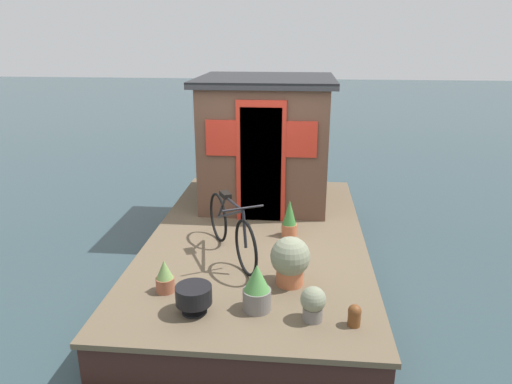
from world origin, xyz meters
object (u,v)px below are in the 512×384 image
object	(u,v)px
potted_plant_mint	(290,260)
potted_plant_ivy	(289,219)
houseboat_cabin	(266,140)
potted_plant_basil	(165,277)
bicycle	(231,228)
charcoal_grill	(194,296)
potted_plant_geranium	(313,303)
mooring_bollard	(354,315)
potted_plant_succulent	(257,289)

from	to	relation	value
potted_plant_mint	potted_plant_ivy	xyz separation A→B (m)	(1.35, 0.04, -0.05)
houseboat_cabin	potted_plant_basil	world-z (taller)	houseboat_cabin
bicycle	potted_plant_ivy	xyz separation A→B (m)	(0.70, -0.71, -0.12)
houseboat_cabin	potted_plant_mint	distance (m)	2.97
potted_plant_ivy	potted_plant_basil	xyz separation A→B (m)	(-1.64, 1.30, -0.07)
potted_plant_basil	charcoal_grill	size ratio (longest dim) A/B	1.01
potted_plant_mint	potted_plant_geranium	bearing A→B (deg)	-160.54
bicycle	mooring_bollard	bearing A→B (deg)	-135.06
bicycle	potted_plant_mint	size ratio (longest dim) A/B	2.70
potted_plant_geranium	potted_plant_succulent	bearing A→B (deg)	76.40
potted_plant_succulent	mooring_bollard	distance (m)	0.99
bicycle	potted_plant_mint	xyz separation A→B (m)	(-0.65, -0.75, -0.07)
potted_plant_geranium	mooring_bollard	world-z (taller)	potted_plant_geranium
houseboat_cabin	potted_plant_geranium	bearing A→B (deg)	-168.32
potted_plant_mint	potted_plant_geranium	xyz separation A→B (m)	(-0.69, -0.24, -0.11)
houseboat_cabin	potted_plant_succulent	size ratio (longest dim) A/B	4.25
houseboat_cabin	mooring_bollard	distance (m)	3.86
potted_plant_mint	bicycle	bearing A→B (deg)	49.22
potted_plant_succulent	potted_plant_mint	world-z (taller)	potted_plant_mint
potted_plant_geranium	mooring_bollard	xyz separation A→B (m)	(-0.06, -0.40, -0.07)
houseboat_cabin	potted_plant_ivy	distance (m)	1.73
mooring_bollard	bicycle	bearing A→B (deg)	44.94
potted_plant_ivy	mooring_bollard	world-z (taller)	potted_plant_ivy
potted_plant_basil	mooring_bollard	bearing A→B (deg)	-103.03
potted_plant_basil	charcoal_grill	world-z (taller)	potted_plant_basil
potted_plant_succulent	potted_plant_mint	distance (m)	0.64
bicycle	potted_plant_basil	size ratio (longest dim) A/B	4.11
charcoal_grill	potted_plant_ivy	bearing A→B (deg)	-24.09
houseboat_cabin	potted_plant_succulent	distance (m)	3.48
potted_plant_mint	potted_plant_basil	size ratio (longest dim) A/B	1.52
potted_plant_mint	potted_plant_ivy	distance (m)	1.35
houseboat_cabin	mooring_bollard	xyz separation A→B (m)	(-3.58, -1.12, -0.91)
potted_plant_geranium	charcoal_grill	size ratio (longest dim) A/B	0.96
potted_plant_mint	potted_plant_basil	bearing A→B (deg)	101.98
potted_plant_mint	mooring_bollard	world-z (taller)	potted_plant_mint
potted_plant_basil	charcoal_grill	bearing A→B (deg)	-133.19
bicycle	potted_plant_basil	distance (m)	1.13
houseboat_cabin	charcoal_grill	world-z (taller)	houseboat_cabin
bicycle	potted_plant_geranium	distance (m)	1.68
potted_plant_mint	potted_plant_ivy	world-z (taller)	potted_plant_mint
bicycle	potted_plant_geranium	bearing A→B (deg)	-143.28
mooring_bollard	potted_plant_basil	bearing A→B (deg)	76.97
houseboat_cabin	bicycle	distance (m)	2.30
charcoal_grill	mooring_bollard	distance (m)	1.59
potted_plant_mint	charcoal_grill	size ratio (longest dim) A/B	1.53
potted_plant_ivy	potted_plant_basil	bearing A→B (deg)	141.46
potted_plant_mint	mooring_bollard	xyz separation A→B (m)	(-0.75, -0.64, -0.18)
potted_plant_basil	potted_plant_ivy	bearing A→B (deg)	-38.54
mooring_bollard	charcoal_grill	bearing A→B (deg)	87.06
potted_plant_geranium	charcoal_grill	bearing A→B (deg)	88.92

